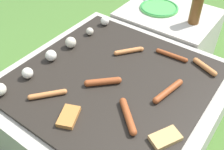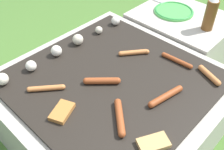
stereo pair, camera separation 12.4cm
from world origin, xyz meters
name	(u,v)px [view 1 (the left image)]	position (x,y,z in m)	size (l,w,h in m)	color
ground_plane	(112,126)	(0.00, 0.00, 0.00)	(14.00, 14.00, 0.00)	#47702D
grill	(112,105)	(0.00, 0.00, 0.19)	(0.98, 0.98, 0.38)	#B2AA9E
side_ledge	(165,36)	(0.75, 0.08, 0.19)	(0.50, 0.61, 0.38)	#B2AA9E
sausage_front_center	(103,82)	(-0.06, 0.01, 0.39)	(0.13, 0.13, 0.03)	#93421E
sausage_back_center	(129,51)	(0.22, 0.05, 0.39)	(0.13, 0.11, 0.02)	#C6753D
sausage_front_right	(168,91)	(0.07, -0.26, 0.39)	(0.19, 0.06, 0.03)	#93421E
sausage_back_left	(205,67)	(0.33, -0.33, 0.39)	(0.07, 0.14, 0.03)	#C6753D
sausage_back_right	(48,94)	(-0.26, 0.16, 0.39)	(0.14, 0.12, 0.02)	#C6753D
sausage_front_left	(128,116)	(-0.16, -0.20, 0.39)	(0.14, 0.15, 0.03)	#93421E
sausage_mid_right	(172,55)	(0.32, -0.15, 0.39)	(0.03, 0.18, 0.02)	#93421E
bread_slice_right	(165,138)	(-0.16, -0.37, 0.39)	(0.13, 0.11, 0.02)	tan
bread_slice_left	(68,116)	(-0.30, 0.00, 0.39)	(0.13, 0.11, 0.02)	#B27033
mushroom_row	(57,52)	(-0.03, 0.33, 0.40)	(0.80, 0.07, 0.06)	beige
plate_colorful	(159,7)	(0.75, 0.15, 0.38)	(0.26, 0.26, 0.02)	#4CB24C
condiment_bottle	(196,8)	(0.71, -0.11, 0.48)	(0.07, 0.07, 0.21)	brown
fork_utensil	(144,0)	(0.80, 0.30, 0.38)	(0.02, 0.19, 0.01)	silver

